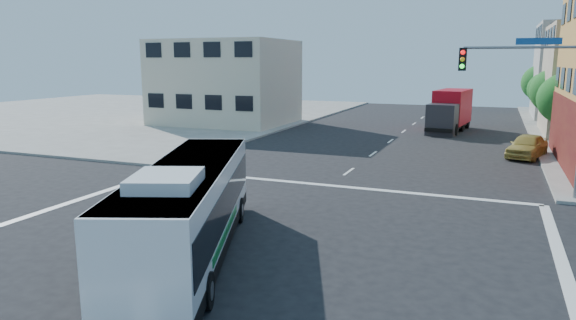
% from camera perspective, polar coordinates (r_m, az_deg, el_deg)
% --- Properties ---
extents(ground, '(120.00, 120.00, 0.00)m').
position_cam_1_polar(ground, '(16.91, -5.18, -9.96)').
color(ground, black).
rests_on(ground, ground).
extents(sidewalk_nw, '(50.00, 50.00, 0.15)m').
position_cam_1_polar(sidewalk_nw, '(65.02, -18.75, 5.09)').
color(sidewalk_nw, gray).
rests_on(sidewalk_nw, ground).
extents(building_west, '(12.06, 10.06, 8.00)m').
position_cam_1_polar(building_west, '(50.32, -6.96, 8.54)').
color(building_west, beige).
rests_on(building_west, ground).
extents(signal_mast_ne, '(7.91, 1.13, 8.07)m').
position_cam_1_polar(signal_mast_ne, '(24.73, 26.38, 7.40)').
color(signal_mast_ne, gray).
rests_on(signal_mast_ne, ground).
extents(street_tree_a, '(3.60, 3.60, 5.53)m').
position_cam_1_polar(street_tree_a, '(42.27, 28.44, 6.31)').
color(street_tree_a, '#362613').
rests_on(street_tree_a, ground).
extents(street_tree_b, '(3.80, 3.80, 5.79)m').
position_cam_1_polar(street_tree_b, '(50.21, 27.50, 7.11)').
color(street_tree_b, '#362613').
rests_on(street_tree_b, ground).
extents(street_tree_c, '(3.40, 3.40, 5.29)m').
position_cam_1_polar(street_tree_c, '(58.18, 26.78, 7.23)').
color(street_tree_c, '#362613').
rests_on(street_tree_c, ground).
extents(street_tree_d, '(4.00, 4.00, 6.03)m').
position_cam_1_polar(street_tree_d, '(66.14, 26.29, 7.94)').
color(street_tree_d, '#362613').
rests_on(street_tree_d, ground).
extents(transit_bus, '(6.07, 11.04, 3.24)m').
position_cam_1_polar(transit_bus, '(16.15, -10.81, -5.20)').
color(transit_bus, black).
rests_on(transit_bus, ground).
extents(box_truck, '(3.26, 8.13, 3.56)m').
position_cam_1_polar(box_truck, '(46.96, 17.55, 5.16)').
color(box_truck, '#27262C').
rests_on(box_truck, ground).
extents(parked_car, '(2.97, 4.73, 1.50)m').
position_cam_1_polar(parked_car, '(35.84, 25.05, 1.43)').
color(parked_car, '#B7A347').
rests_on(parked_car, ground).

